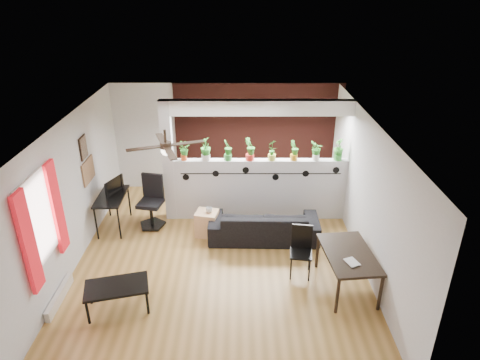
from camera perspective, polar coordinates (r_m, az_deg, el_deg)
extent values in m
cube|color=olive|center=(8.17, -2.65, -10.51)|extent=(6.30, 7.10, 0.10)
cube|color=#B7B7BA|center=(10.24, -2.09, 5.72)|extent=(6.30, 0.04, 2.90)
cube|color=#B7B7BA|center=(4.99, -4.51, -18.24)|extent=(6.30, 0.04, 2.90)
cube|color=#B7B7BA|center=(8.03, -21.88, -1.93)|extent=(0.04, 7.10, 2.90)
cube|color=#B7B7BA|center=(7.79, 16.78, -1.99)|extent=(0.04, 7.10, 2.90)
cube|color=white|center=(6.95, -3.10, 7.86)|extent=(6.30, 7.10, 0.10)
cube|color=#BCBCC1|center=(9.09, 2.70, -1.22)|extent=(3.60, 0.18, 1.35)
cube|color=white|center=(8.45, 2.94, 9.61)|extent=(3.60, 0.18, 0.30)
cube|color=#BCBCC1|center=(8.94, -9.55, 2.38)|extent=(0.22, 0.20, 2.60)
cube|color=maroon|center=(10.20, 2.42, 5.62)|extent=(3.90, 0.05, 2.60)
cube|color=black|center=(8.83, 2.78, 0.85)|extent=(3.31, 0.01, 0.02)
cylinder|color=black|center=(8.92, -7.23, 0.38)|extent=(0.14, 0.01, 0.14)
cylinder|color=black|center=(8.83, -3.26, 0.85)|extent=(0.14, 0.01, 0.14)
cylinder|color=black|center=(8.78, 0.77, 1.33)|extent=(0.14, 0.01, 0.14)
cylinder|color=black|center=(8.88, 4.76, 0.38)|extent=(0.14, 0.01, 0.14)
cylinder|color=black|center=(8.92, 8.76, 0.84)|extent=(0.14, 0.01, 0.14)
cylinder|color=black|center=(9.00, 12.69, 1.29)|extent=(0.14, 0.01, 0.14)
cube|color=white|center=(6.95, -25.29, -4.60)|extent=(0.02, 0.95, 1.25)
cube|color=white|center=(6.94, -25.17, -4.60)|extent=(0.04, 1.05, 1.35)
cube|color=red|center=(6.59, -26.38, -7.51)|extent=(0.06, 0.30, 1.55)
cube|color=red|center=(7.36, -23.25, -3.38)|extent=(0.06, 0.30, 1.55)
cube|color=silver|center=(7.71, -22.93, -14.09)|extent=(0.08, 1.00, 0.18)
cube|color=#865F40|center=(8.80, -19.57, 1.18)|extent=(0.03, 0.60, 0.45)
cube|color=#8C7259|center=(8.58, -20.15, 4.09)|extent=(0.03, 0.30, 0.40)
cube|color=black|center=(8.58, -20.18, 4.09)|extent=(0.02, 0.34, 0.44)
cylinder|color=black|center=(6.81, -9.97, 5.79)|extent=(0.04, 0.04, 0.20)
cylinder|color=black|center=(6.86, -9.88, 4.61)|extent=(0.18, 0.18, 0.10)
sphere|color=white|center=(6.89, -9.82, 3.91)|extent=(0.17, 0.17, 0.17)
cube|color=black|center=(6.92, -7.11, 4.91)|extent=(0.55, 0.29, 0.01)
cube|color=black|center=(7.17, -10.39, 5.43)|extent=(0.29, 0.55, 0.01)
cube|color=black|center=(6.81, -12.68, 4.14)|extent=(0.55, 0.29, 0.01)
cube|color=black|center=(6.55, -9.30, 3.55)|extent=(0.29, 0.55, 0.01)
cylinder|color=#CD4618|center=(8.85, -7.49, 3.05)|extent=(0.13, 0.13, 0.12)
imported|color=#1A5C1A|center=(8.78, -7.56, 4.11)|extent=(0.22, 0.19, 0.27)
cylinder|color=silver|center=(8.80, -4.57, 3.06)|extent=(0.18, 0.18, 0.12)
imported|color=#1A5C1A|center=(8.72, -4.63, 4.48)|extent=(0.24, 0.28, 0.39)
cylinder|color=#328B35|center=(8.78, -1.63, 3.07)|extent=(0.16, 0.16, 0.12)
imported|color=#1A5C1A|center=(8.70, -1.65, 4.36)|extent=(0.28, 0.29, 0.34)
cylinder|color=red|center=(8.78, 1.32, 3.07)|extent=(0.18, 0.18, 0.12)
imported|color=#1A5C1A|center=(8.69, 1.34, 4.46)|extent=(0.31, 0.28, 0.38)
cylinder|color=#C9CC48|center=(8.80, 4.26, 3.06)|extent=(0.16, 0.16, 0.12)
imported|color=#1A5C1A|center=(8.72, 4.31, 4.35)|extent=(0.29, 0.28, 0.34)
cylinder|color=orange|center=(8.84, 7.19, 3.05)|extent=(0.15, 0.15, 0.12)
imported|color=#1A5C1A|center=(8.77, 7.26, 4.25)|extent=(0.25, 0.22, 0.32)
cylinder|color=silver|center=(8.91, 10.07, 3.03)|extent=(0.14, 0.14, 0.12)
imported|color=#1A5C1A|center=(8.84, 10.16, 4.15)|extent=(0.21, 0.24, 0.30)
cylinder|color=green|center=(9.00, 12.91, 3.00)|extent=(0.17, 0.17, 0.12)
imported|color=#1A5C1A|center=(8.92, 13.04, 4.29)|extent=(0.21, 0.25, 0.36)
imported|color=black|center=(8.54, 3.17, -5.96)|extent=(2.08, 0.85, 0.60)
cube|color=tan|center=(8.68, -4.41, -5.78)|extent=(0.49, 0.45, 0.52)
imported|color=gray|center=(8.52, -4.14, -3.98)|extent=(0.15, 0.15, 0.10)
cube|color=black|center=(9.08, -16.79, -2.10)|extent=(0.55, 1.02, 0.04)
cylinder|color=black|center=(8.93, -18.63, -5.57)|extent=(0.03, 0.03, 0.70)
cylinder|color=black|center=(8.80, -15.82, -5.62)|extent=(0.03, 0.03, 0.70)
cylinder|color=black|center=(9.71, -17.14, -2.76)|extent=(0.03, 0.03, 0.70)
cylinder|color=black|center=(9.59, -14.55, -2.77)|extent=(0.03, 0.03, 0.70)
imported|color=black|center=(9.16, -16.63, -1.08)|extent=(0.31, 0.17, 0.18)
cylinder|color=black|center=(9.21, -11.59, -5.84)|extent=(0.57, 0.57, 0.04)
cylinder|color=black|center=(9.09, -11.72, -4.53)|extent=(0.07, 0.07, 0.49)
cube|color=black|center=(8.97, -11.87, -3.06)|extent=(0.54, 0.54, 0.08)
cube|color=black|center=(9.00, -11.54, -0.71)|extent=(0.45, 0.15, 0.53)
cube|color=black|center=(7.28, 14.32, -9.54)|extent=(0.88, 1.32, 0.04)
cylinder|color=black|center=(6.95, 12.86, -14.86)|extent=(0.05, 0.05, 0.64)
cylinder|color=black|center=(7.17, 18.21, -14.14)|extent=(0.05, 0.05, 0.64)
cylinder|color=black|center=(7.83, 10.28, -9.42)|extent=(0.05, 0.05, 0.64)
cylinder|color=black|center=(8.03, 15.03, -8.97)|extent=(0.05, 0.05, 0.64)
imported|color=gray|center=(7.00, 14.10, -10.74)|extent=(0.25, 0.28, 0.02)
cube|color=black|center=(7.53, 8.13, -9.70)|extent=(0.42, 0.42, 0.03)
cube|color=black|center=(7.54, 8.26, -7.45)|extent=(0.35, 0.08, 0.47)
cube|color=black|center=(7.53, 6.80, -11.68)|extent=(0.03, 0.03, 0.44)
cube|color=black|center=(7.54, 9.23, -11.81)|extent=(0.03, 0.03, 0.44)
cube|color=black|center=(7.65, 6.96, -8.90)|extent=(0.03, 0.03, 0.90)
cube|color=black|center=(7.66, 9.33, -9.03)|extent=(0.03, 0.03, 0.90)
cube|color=black|center=(7.05, -16.15, -13.50)|extent=(1.06, 0.75, 0.04)
cylinder|color=black|center=(7.07, -19.64, -16.33)|extent=(0.04, 0.04, 0.41)
cylinder|color=black|center=(6.99, -12.23, -15.74)|extent=(0.04, 0.04, 0.41)
cylinder|color=black|center=(7.41, -19.39, -14.05)|extent=(0.04, 0.04, 0.41)
cylinder|color=black|center=(7.34, -12.41, -13.46)|extent=(0.04, 0.04, 0.41)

